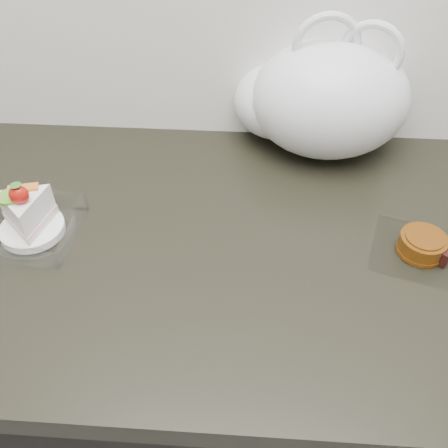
# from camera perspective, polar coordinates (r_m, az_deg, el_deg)

# --- Properties ---
(counter) EXTENTS (2.04, 0.64, 0.90)m
(counter) POSITION_cam_1_polar(r_m,az_deg,el_deg) (1.16, 0.82, -17.40)
(counter) COLOR black
(counter) RESTS_ON ground
(cake_tray) EXTENTS (0.15, 0.15, 0.11)m
(cake_tray) POSITION_cam_1_polar(r_m,az_deg,el_deg) (0.85, -21.34, 0.37)
(cake_tray) COLOR white
(cake_tray) RESTS_ON counter
(mooncake_wrap) EXTENTS (0.18, 0.17, 0.03)m
(mooncake_wrap) POSITION_cam_1_polar(r_m,az_deg,el_deg) (0.83, 21.73, -2.38)
(mooncake_wrap) COLOR white
(mooncake_wrap) RESTS_ON counter
(plastic_bag) EXTENTS (0.34, 0.25, 0.27)m
(plastic_bag) POSITION_cam_1_polar(r_m,az_deg,el_deg) (0.96, 10.81, 13.84)
(plastic_bag) COLOR white
(plastic_bag) RESTS_ON counter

